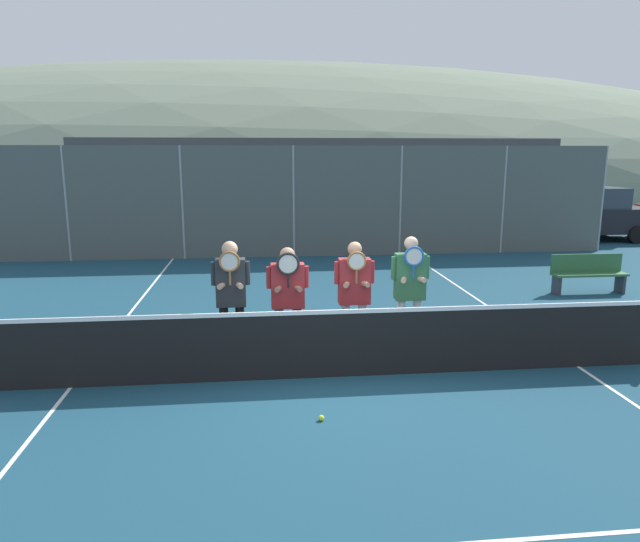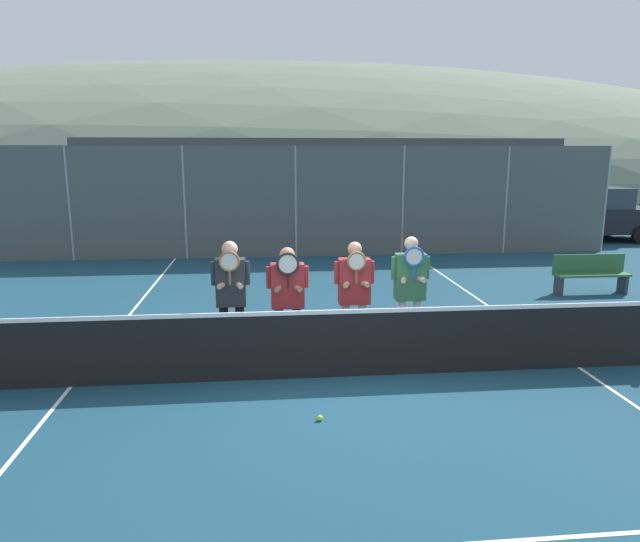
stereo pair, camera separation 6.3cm
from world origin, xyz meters
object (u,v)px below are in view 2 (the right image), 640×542
at_px(player_rightmost, 410,287).
at_px(car_left_of_center, 294,216).
at_px(player_center_right, 354,291).
at_px(tennis_ball_on_court, 320,418).
at_px(player_center_left, 288,293).
at_px(car_far_left, 144,219).
at_px(car_right_of_center, 586,214).
at_px(player_leftmost, 231,292).
at_px(bench_courtside, 590,273).
at_px(car_center, 443,218).

bearing_deg(player_rightmost, car_left_of_center, 95.93).
distance_m(player_center_right, tennis_ball_on_court, 2.33).
xyz_separation_m(player_center_left, tennis_ball_on_court, (0.27, -1.98, -1.00)).
xyz_separation_m(car_far_left, tennis_ball_on_court, (4.43, -12.73, -0.88)).
relative_size(car_far_left, tennis_ball_on_court, 61.85).
xyz_separation_m(player_center_right, car_right_of_center, (9.86, 10.77, -0.11)).
distance_m(player_leftmost, bench_courtside, 8.33).
relative_size(player_leftmost, bench_courtside, 1.11).
xyz_separation_m(player_leftmost, tennis_ball_on_court, (1.08, -1.96, -1.04)).
bearing_deg(player_rightmost, player_center_left, -178.30).
height_order(player_leftmost, player_center_right, player_leftmost).
bearing_deg(player_center_left, bench_courtside, 27.24).
relative_size(player_rightmost, tennis_ball_on_court, 26.78).
height_order(player_leftmost, car_far_left, player_leftmost).
height_order(player_leftmost, player_center_left, player_leftmost).
distance_m(car_center, bench_courtside, 7.38).
bearing_deg(player_leftmost, car_center, 58.68).
bearing_deg(car_right_of_center, car_far_left, -179.94).
bearing_deg(player_center_left, player_leftmost, -179.19).
bearing_deg(car_far_left, player_rightmost, -60.81).
bearing_deg(tennis_ball_on_court, player_leftmost, 118.88).
xyz_separation_m(car_left_of_center, tennis_ball_on_court, (-0.41, -13.00, -0.90)).
relative_size(player_rightmost, car_far_left, 0.43).
bearing_deg(car_far_left, car_left_of_center, 3.15).
bearing_deg(car_center, player_center_left, -118.09).
bearing_deg(car_right_of_center, player_rightmost, -130.06).
bearing_deg(player_leftmost, car_far_left, 107.27).
height_order(player_rightmost, bench_courtside, player_rightmost).
bearing_deg(car_center, tennis_ball_on_court, -113.25).
relative_size(car_far_left, car_center, 0.90).
bearing_deg(car_right_of_center, bench_courtside, -119.31).
bearing_deg(car_left_of_center, car_right_of_center, -1.41).
distance_m(player_leftmost, player_rightmost, 2.63).
xyz_separation_m(player_rightmost, car_right_of_center, (9.01, 10.72, -0.14)).
height_order(player_center_left, tennis_ball_on_court, player_center_left).
height_order(car_right_of_center, bench_courtside, car_right_of_center).
bearing_deg(player_leftmost, player_center_left, 0.81).
height_order(player_rightmost, car_center, player_rightmost).
relative_size(player_center_left, player_rightmost, 0.93).
height_order(player_rightmost, car_far_left, player_rightmost).
bearing_deg(car_left_of_center, car_center, -2.92).
xyz_separation_m(player_center_left, car_center, (5.75, 10.77, -0.17)).
xyz_separation_m(player_leftmost, car_right_of_center, (11.65, 10.79, -0.14)).
xyz_separation_m(player_center_left, bench_courtside, (6.73, 3.47, -0.57)).
relative_size(car_far_left, bench_courtside, 2.58).
bearing_deg(car_center, car_far_left, -179.95).
xyz_separation_m(player_leftmost, car_far_left, (-3.35, 10.77, -0.16)).
bearing_deg(player_center_right, player_leftmost, -179.62).
bearing_deg(car_far_left, car_right_of_center, 0.06).
distance_m(player_center_right, bench_courtside, 6.75).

